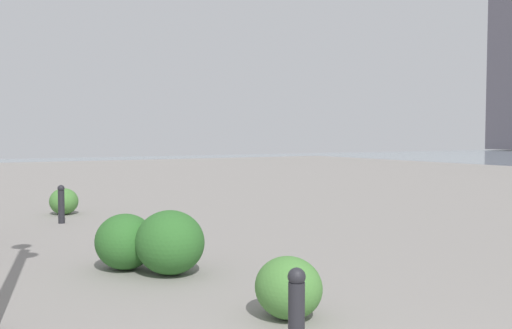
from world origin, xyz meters
TOP-DOWN VIEW (x-y plane):
  - bollard_near at (1.88, -0.96)m, footprint 0.13×0.13m
  - bollard_mid at (9.51, -0.68)m, footprint 0.13×0.13m
  - shrub_low at (4.86, -1.13)m, footprint 0.91×0.82m
  - shrub_round at (2.82, -1.50)m, footprint 0.67×0.60m
  - shrub_wide at (10.71, -0.95)m, footprint 0.66×0.59m
  - shrub_tall at (5.37, -0.73)m, footprint 0.82×0.74m

SIDE VIEW (x-z plane):
  - shrub_wide at x=10.71m, z-range 0.00..0.56m
  - shrub_round at x=2.82m, z-range 0.00..0.57m
  - shrub_tall at x=5.37m, z-range 0.00..0.70m
  - bollard_near at x=1.88m, z-range 0.02..0.75m
  - bollard_mid at x=9.51m, z-range 0.02..0.75m
  - shrub_low at x=4.86m, z-range 0.00..0.77m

